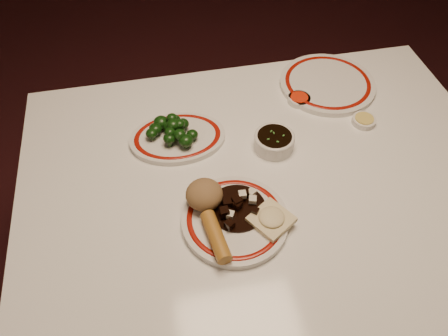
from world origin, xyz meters
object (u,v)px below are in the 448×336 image
main_plate (235,220)px  stirfry_heap (237,206)px  rice_mound (204,195)px  spring_roll (216,236)px  broccoli_pile (172,129)px  soy_bowl (274,142)px  dining_table (266,201)px  broccoli_plate (178,138)px  fried_wonton (271,219)px

main_plate → stirfry_heap: size_ratio=2.25×
rice_mound → spring_roll: (0.01, -0.10, -0.01)m
broccoli_pile → soy_bowl: (0.25, -0.08, -0.02)m
dining_table → stirfry_heap: size_ratio=9.17×
dining_table → soy_bowl: soy_bowl is taller
stirfry_heap → broccoli_pile: broccoli_pile is taller
spring_roll → rice_mound: bearing=85.9°
broccoli_pile → soy_bowl: size_ratio=1.29×
dining_table → broccoli_plate: 0.28m
fried_wonton → broccoli_pile: size_ratio=0.86×
rice_mound → spring_roll: rice_mound is taller
main_plate → broccoli_plate: main_plate is taller
dining_table → fried_wonton: fried_wonton is taller
rice_mound → stirfry_heap: bearing=-23.3°
broccoli_pile → fried_wonton: bearing=-60.4°
rice_mound → soy_bowl: size_ratio=0.83×
main_plate → stirfry_heap: bearing=66.6°
stirfry_heap → soy_bowl: 0.23m
main_plate → stirfry_heap: 0.03m
dining_table → rice_mound: 0.22m
rice_mound → soy_bowl: 0.26m
dining_table → broccoli_pile: broccoli_pile is taller
fried_wonton → broccoli_pile: (-0.18, 0.31, 0.01)m
rice_mound → broccoli_pile: rice_mound is taller
stirfry_heap → broccoli_plate: stirfry_heap is taller
stirfry_heap → soy_bowl: stirfry_heap is taller
broccoli_plate → broccoli_pile: 0.03m
main_plate → soy_bowl: 0.25m
soy_bowl → broccoli_pile: bearing=162.2°
main_plate → fried_wonton: bearing=-18.5°
dining_table → rice_mound: size_ratio=14.32×
spring_roll → broccoli_plate: 0.33m
spring_roll → broccoli_plate: spring_roll is taller
dining_table → broccoli_plate: broccoli_plate is taller
main_plate → broccoli_pile: bearing=109.5°
broccoli_plate → broccoli_pile: size_ratio=1.93×
dining_table → rice_mound: rice_mound is taller
fried_wonton → stirfry_heap: bearing=142.5°
dining_table → fried_wonton: size_ratio=10.65×
broccoli_pile → spring_roll: bearing=-81.7°
stirfry_heap → broccoli_plate: bearing=111.5°
dining_table → main_plate: 0.18m
soy_bowl → spring_roll: bearing=-128.3°
fried_wonton → broccoli_plate: bearing=118.4°
fried_wonton → soy_bowl: (0.07, 0.23, -0.01)m
dining_table → fried_wonton: (-0.03, -0.13, 0.12)m
main_plate → rice_mound: size_ratio=3.51×
broccoli_plate → soy_bowl: 0.25m
rice_mound → main_plate: bearing=-42.9°
main_plate → spring_roll: spring_roll is taller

